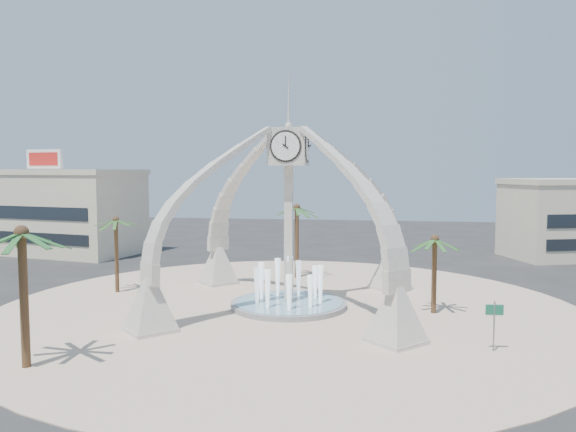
# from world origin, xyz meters

# --- Properties ---
(ground) EXTENTS (140.00, 140.00, 0.00)m
(ground) POSITION_xyz_m (0.00, 0.00, 0.00)
(ground) COLOR #282828
(ground) RESTS_ON ground
(plaza) EXTENTS (40.00, 40.00, 0.06)m
(plaza) POSITION_xyz_m (0.00, 0.00, 0.03)
(plaza) COLOR beige
(plaza) RESTS_ON ground
(clock_tower) EXTENTS (17.94, 17.94, 16.30)m
(clock_tower) POSITION_xyz_m (-0.00, -0.00, 6.49)
(clock_tower) COLOR beige
(clock_tower) RESTS_ON ground
(fountain) EXTENTS (8.00, 8.00, 3.62)m
(fountain) POSITION_xyz_m (0.00, 0.00, 0.29)
(fountain) COLOR #939396
(fountain) RESTS_ON ground
(building_nw) EXTENTS (23.75, 13.73, 11.90)m
(building_nw) POSITION_xyz_m (-32.00, 22.00, 4.83)
(building_nw) COLOR beige
(building_nw) RESTS_ON ground
(palm_east) EXTENTS (3.74, 3.74, 5.65)m
(palm_east) POSITION_xyz_m (9.73, -0.05, 4.92)
(palm_east) COLOR brown
(palm_east) RESTS_ON ground
(palm_west) EXTENTS (3.72, 3.72, 6.30)m
(palm_west) POSITION_xyz_m (-13.89, 2.66, 5.59)
(palm_west) COLOR brown
(palm_west) RESTS_ON ground
(palm_north) EXTENTS (4.25, 4.25, 6.98)m
(palm_north) POSITION_xyz_m (-0.99, 10.75, 6.15)
(palm_north) COLOR brown
(palm_north) RESTS_ON ground
(palm_south) EXTENTS (4.91, 4.91, 7.36)m
(palm_south) POSITION_xyz_m (-10.57, -13.69, 6.44)
(palm_south) COLOR brown
(palm_south) RESTS_ON ground
(street_sign) EXTENTS (0.99, 0.12, 2.68)m
(street_sign) POSITION_xyz_m (12.05, -7.67, 1.92)
(street_sign) COLOR slate
(street_sign) RESTS_ON ground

